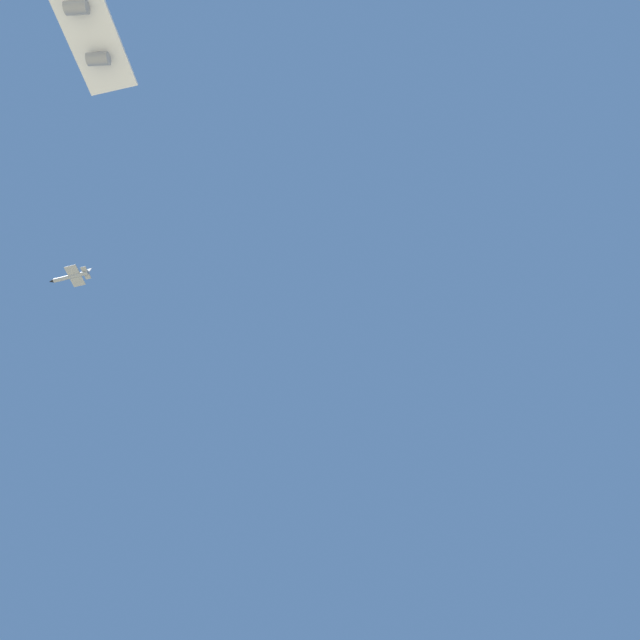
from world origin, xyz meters
name	(u,v)px	position (x,y,z in m)	size (l,w,h in m)	color
chase_jet_left_wing	(71,277)	(97.78, 85.59, 184.23)	(14.24, 10.93, 4.00)	#999EA3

